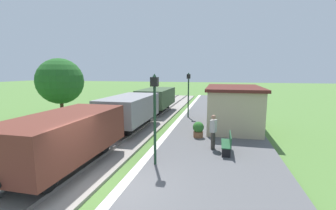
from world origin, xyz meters
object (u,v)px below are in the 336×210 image
object	(u,v)px
bench_near_hut	(228,143)
potted_planter	(198,129)
lamp_post_far	(188,87)
tree_trackside_far	(60,81)
station_hut	(233,107)
person_waiting	(213,130)
freight_train	(130,111)
lamp_post_near	(155,103)

from	to	relation	value
bench_near_hut	potted_planter	distance (m)	2.74
lamp_post_far	tree_trackside_far	bearing A→B (deg)	-168.28
station_hut	person_waiting	xyz separation A→B (m)	(-1.17, -4.83, -0.47)
bench_near_hut	person_waiting	world-z (taller)	person_waiting
freight_train	lamp_post_near	bearing A→B (deg)	-58.70
station_hut	potted_planter	size ratio (longest dim) A/B	6.33
tree_trackside_far	station_hut	bearing A→B (deg)	-1.92
bench_near_hut	lamp_post_near	world-z (taller)	lamp_post_near
station_hut	bench_near_hut	bearing A→B (deg)	-95.31
person_waiting	lamp_post_far	size ratio (longest dim) A/B	0.46
freight_train	tree_trackside_far	xyz separation A→B (m)	(-6.98, 2.15, 1.83)
bench_near_hut	lamp_post_far	bearing A→B (deg)	110.51
person_waiting	lamp_post_far	bearing A→B (deg)	-55.64
freight_train	potted_planter	size ratio (longest dim) A/B	21.18
freight_train	person_waiting	bearing A→B (deg)	-29.18
bench_near_hut	person_waiting	distance (m)	0.92
lamp_post_near	tree_trackside_far	distance (m)	12.92
freight_train	person_waiting	distance (m)	6.45
person_waiting	tree_trackside_far	size ratio (longest dim) A/B	0.33
lamp_post_near	person_waiting	bearing A→B (deg)	46.94
potted_planter	tree_trackside_far	distance (m)	12.47
person_waiting	lamp_post_far	distance (m)	7.94
potted_planter	lamp_post_far	bearing A→B (deg)	103.67
station_hut	freight_train	bearing A→B (deg)	-166.06
freight_train	person_waiting	world-z (taller)	freight_train
potted_planter	tree_trackside_far	xyz separation A→B (m)	(-11.72, 3.45, 2.51)
lamp_post_near	tree_trackside_far	world-z (taller)	tree_trackside_far
potted_planter	lamp_post_far	xyz separation A→B (m)	(-1.36, 5.60, 2.08)
tree_trackside_far	bench_near_hut	bearing A→B (deg)	-23.19
lamp_post_far	person_waiting	bearing A→B (deg)	-73.16
person_waiting	lamp_post_near	distance (m)	3.67
lamp_post_far	tree_trackside_far	size ratio (longest dim) A/B	0.72
lamp_post_near	lamp_post_far	world-z (taller)	same
station_hut	lamp_post_near	distance (m)	8.09
freight_train	potted_planter	world-z (taller)	freight_train
tree_trackside_far	freight_train	bearing A→B (deg)	-17.12
freight_train	potted_planter	bearing A→B (deg)	-15.34
potted_planter	lamp_post_near	bearing A→B (deg)	-107.75
lamp_post_far	potted_planter	bearing A→B (deg)	-76.33
person_waiting	lamp_post_near	xyz separation A→B (m)	(-2.25, -2.41, 1.62)
station_hut	person_waiting	world-z (taller)	station_hut
person_waiting	lamp_post_far	world-z (taller)	lamp_post_far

